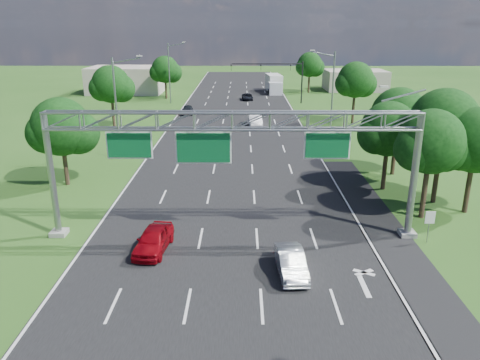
{
  "coord_description": "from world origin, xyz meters",
  "views": [
    {
      "loc": [
        0.84,
        -15.53,
        12.98
      ],
      "look_at": [
        0.71,
        12.8,
        3.5
      ],
      "focal_mm": 35.0,
      "sensor_mm": 36.0,
      "label": 1
    }
  ],
  "objects_px": {
    "red_coupe": "(154,240)",
    "regulatory_sign": "(430,220)",
    "traffic_signal": "(282,73)",
    "sign_gantry": "(234,131)",
    "box_truck": "(274,84)",
    "silver_sedan": "(291,262)"
  },
  "relations": [
    {
      "from": "regulatory_sign",
      "to": "traffic_signal",
      "type": "xyz_separation_m",
      "value": [
        -4.92,
        54.02,
        3.66
      ]
    },
    {
      "from": "sign_gantry",
      "to": "traffic_signal",
      "type": "xyz_separation_m",
      "value": [
        7.15,
        53.0,
        -1.72
      ]
    },
    {
      "from": "sign_gantry",
      "to": "red_coupe",
      "type": "distance_m",
      "value": 8.1
    },
    {
      "from": "sign_gantry",
      "to": "red_coupe",
      "type": "bearing_deg",
      "value": -155.64
    },
    {
      "from": "traffic_signal",
      "to": "red_coupe",
      "type": "distance_m",
      "value": 56.62
    },
    {
      "from": "silver_sedan",
      "to": "box_truck",
      "type": "xyz_separation_m",
      "value": [
        3.66,
        71.42,
        0.97
      ]
    },
    {
      "from": "traffic_signal",
      "to": "red_coupe",
      "type": "relative_size",
      "value": 2.87
    },
    {
      "from": "traffic_signal",
      "to": "box_truck",
      "type": "relative_size",
      "value": 1.33
    },
    {
      "from": "red_coupe",
      "to": "regulatory_sign",
      "type": "bearing_deg",
      "value": 10.69
    },
    {
      "from": "red_coupe",
      "to": "box_truck",
      "type": "relative_size",
      "value": 0.46
    },
    {
      "from": "traffic_signal",
      "to": "red_coupe",
      "type": "bearing_deg",
      "value": -102.21
    },
    {
      "from": "sign_gantry",
      "to": "silver_sedan",
      "type": "height_order",
      "value": "sign_gantry"
    },
    {
      "from": "regulatory_sign",
      "to": "box_truck",
      "type": "bearing_deg",
      "value": 94.42
    },
    {
      "from": "sign_gantry",
      "to": "silver_sedan",
      "type": "xyz_separation_m",
      "value": [
        3.18,
        -4.84,
        -6.23
      ]
    },
    {
      "from": "red_coupe",
      "to": "silver_sedan",
      "type": "xyz_separation_m",
      "value": [
        7.97,
        -2.67,
        -0.06
      ]
    },
    {
      "from": "sign_gantry",
      "to": "traffic_signal",
      "type": "relative_size",
      "value": 1.92
    },
    {
      "from": "regulatory_sign",
      "to": "red_coupe",
      "type": "relative_size",
      "value": 0.49
    },
    {
      "from": "silver_sedan",
      "to": "box_truck",
      "type": "relative_size",
      "value": 0.44
    },
    {
      "from": "regulatory_sign",
      "to": "silver_sedan",
      "type": "xyz_separation_m",
      "value": [
        -8.89,
        -3.82,
        -0.85
      ]
    },
    {
      "from": "traffic_signal",
      "to": "box_truck",
      "type": "height_order",
      "value": "traffic_signal"
    },
    {
      "from": "sign_gantry",
      "to": "box_truck",
      "type": "xyz_separation_m",
      "value": [
        6.84,
        66.58,
        -5.26
      ]
    },
    {
      "from": "sign_gantry",
      "to": "box_truck",
      "type": "bearing_deg",
      "value": 84.13
    }
  ]
}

